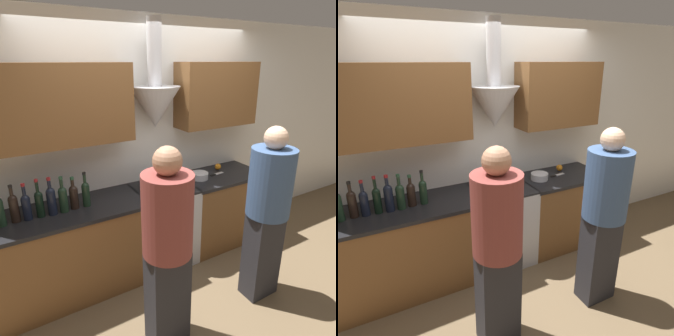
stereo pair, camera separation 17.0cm
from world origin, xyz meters
The scene contains 19 objects.
ground_plane centered at (0.00, 0.00, 0.00)m, with size 12.00×12.00×0.00m, color brown.
wall_back centered at (-0.07, 0.61, 1.46)m, with size 8.40×0.52×2.60m.
counter_left centered at (-1.00, 0.34, 0.45)m, with size 1.43×0.62×0.89m.
counter_right centered at (0.79, 0.34, 0.45)m, with size 0.99×0.62×0.89m.
stove_range centered at (0.00, 0.34, 0.45)m, with size 0.61×0.60×0.89m.
wine_bottle_2 centered at (-1.42, 0.34, 1.02)m, with size 0.07×0.07×0.33m.
wine_bottle_3 centered at (-1.33, 0.33, 1.02)m, with size 0.07×0.07×0.33m.
wine_bottle_4 centered at (-1.22, 0.33, 1.02)m, with size 0.07×0.07×0.35m.
wine_bottle_5 centered at (-1.13, 0.32, 1.03)m, with size 0.08×0.08×0.34m.
wine_bottle_6 centered at (-1.03, 0.32, 1.02)m, with size 0.08×0.08×0.33m.
wine_bottle_7 centered at (-0.93, 0.34, 1.01)m, with size 0.08×0.08×0.30m.
wine_bottle_8 centered at (-0.82, 0.33, 1.02)m, with size 0.07×0.07×0.33m.
stock_pot centered at (-0.14, 0.36, 0.96)m, with size 0.23×0.23×0.15m.
mixing_bowl centered at (0.14, 0.34, 0.93)m, with size 0.22×0.22×0.09m.
orange_fruit centered at (0.86, 0.47, 0.93)m, with size 0.08×0.08×0.08m.
saucepan centered at (0.48, 0.34, 0.92)m, with size 0.20×0.20×0.07m.
chefs_knife centered at (0.74, 0.35, 0.89)m, with size 0.20×0.05×0.01m.
person_foreground_left centered at (-0.50, -0.61, 0.90)m, with size 0.37×0.37×1.64m.
person_foreground_right centered at (0.53, -0.61, 0.91)m, with size 0.38×0.38×1.67m.
Camera 1 is at (-1.45, -2.22, 2.17)m, focal length 32.00 mm.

